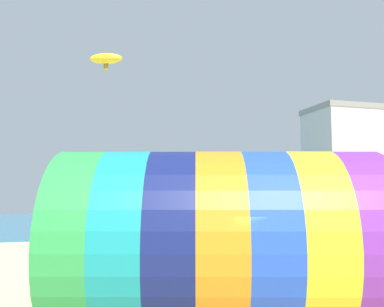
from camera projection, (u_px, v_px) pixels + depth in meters
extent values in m
cube|color=teal|center=(108.00, 221.00, 47.08)|extent=(120.00, 40.00, 0.10)
cylinder|color=green|center=(86.00, 242.00, 8.95)|extent=(1.94, 3.89, 3.79)
cylinder|color=teal|center=(130.00, 242.00, 8.94)|extent=(1.94, 3.89, 3.79)
cylinder|color=navy|center=(174.00, 242.00, 8.93)|extent=(1.94, 3.89, 3.79)
cylinder|color=orange|center=(218.00, 242.00, 8.92)|extent=(1.94, 3.89, 3.79)
cylinder|color=blue|center=(262.00, 242.00, 8.91)|extent=(1.94, 3.89, 3.79)
cylinder|color=yellow|center=(306.00, 242.00, 8.90)|extent=(1.94, 3.89, 3.79)
cylinder|color=purple|center=(351.00, 242.00, 8.89)|extent=(1.94, 3.89, 3.79)
cylinder|color=black|center=(374.00, 242.00, 8.88)|extent=(1.03, 3.36, 3.48)
ellipsoid|color=yellow|center=(106.00, 59.00, 16.96)|extent=(1.41, 0.94, 0.48)
cube|color=olive|center=(106.00, 65.00, 16.93)|extent=(0.18, 0.08, 0.34)
cube|color=beige|center=(360.00, 169.00, 39.87)|extent=(9.18, 5.17, 10.51)
cube|color=gray|center=(357.00, 111.00, 40.40)|extent=(9.37, 5.28, 0.50)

